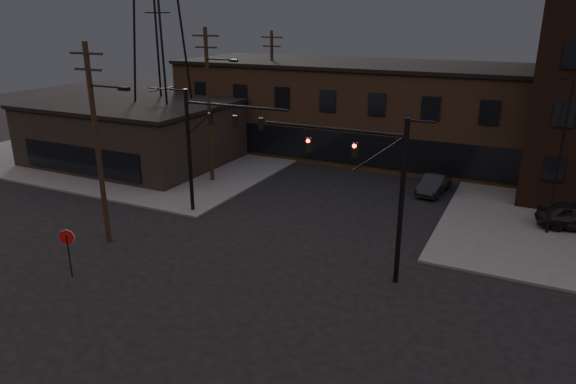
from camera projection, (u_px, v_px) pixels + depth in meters
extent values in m
plane|color=black|center=(232.00, 294.00, 23.71)|extent=(140.00, 140.00, 0.00)
cube|color=#474744|center=(162.00, 144.00, 51.55)|extent=(30.00, 30.00, 0.15)
cube|color=#4E3829|center=(395.00, 113.00, 46.22)|extent=(40.00, 12.00, 8.00)
cube|color=black|center=(133.00, 134.00, 44.83)|extent=(16.00, 12.00, 5.00)
cylinder|color=black|center=(401.00, 204.00, 23.54)|extent=(0.24, 0.24, 8.00)
cylinder|color=black|center=(332.00, 129.00, 23.97)|extent=(7.00, 0.14, 0.14)
cube|color=#FF140C|center=(355.00, 150.00, 23.77)|extent=(0.28, 0.22, 0.70)
cube|color=#FF140C|center=(309.00, 145.00, 24.74)|extent=(0.28, 0.22, 0.70)
cylinder|color=black|center=(189.00, 152.00, 32.55)|extent=(0.24, 0.24, 8.00)
cylinder|color=black|center=(235.00, 106.00, 30.06)|extent=(7.00, 0.14, 0.14)
cube|color=black|center=(210.00, 119.00, 31.08)|extent=(0.28, 0.22, 0.70)
cube|color=black|center=(235.00, 121.00, 30.35)|extent=(0.28, 0.22, 0.70)
cube|color=black|center=(261.00, 124.00, 29.63)|extent=(0.28, 0.22, 0.70)
cylinder|color=black|center=(69.00, 256.00, 24.99)|extent=(0.06, 0.06, 2.20)
cylinder|color=maroon|center=(67.00, 237.00, 24.68)|extent=(0.72, 0.33, 0.76)
cylinder|color=black|center=(98.00, 147.00, 27.59)|extent=(0.28, 0.28, 11.00)
cube|color=black|center=(86.00, 53.00, 26.01)|extent=(2.20, 0.12, 0.12)
cube|color=black|center=(88.00, 69.00, 26.27)|extent=(1.80, 0.12, 0.12)
cube|color=black|center=(124.00, 89.00, 25.59)|extent=(0.60, 0.25, 0.18)
cylinder|color=black|center=(209.00, 108.00, 38.13)|extent=(0.28, 0.28, 11.50)
cube|color=black|center=(205.00, 36.00, 36.47)|extent=(2.20, 0.12, 0.12)
cube|color=black|center=(206.00, 47.00, 36.73)|extent=(1.80, 0.12, 0.12)
cube|color=black|center=(234.00, 61.00, 36.04)|extent=(0.60, 0.25, 0.18)
cylinder|color=black|center=(272.00, 91.00, 48.83)|extent=(0.28, 0.28, 11.00)
cube|color=black|center=(272.00, 37.00, 47.25)|extent=(2.20, 0.12, 0.12)
cube|color=black|center=(272.00, 46.00, 47.50)|extent=(1.80, 0.12, 0.12)
cylinder|color=black|center=(559.00, 161.00, 28.75)|extent=(0.14, 0.14, 9.00)
cube|color=black|center=(563.00, 78.00, 27.49)|extent=(0.50, 0.28, 0.18)
imported|color=black|center=(434.00, 184.00, 37.13)|extent=(1.89, 4.31, 1.38)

